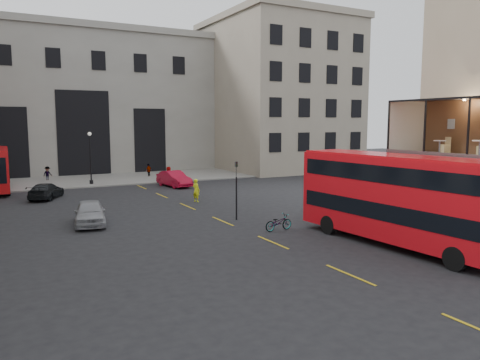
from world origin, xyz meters
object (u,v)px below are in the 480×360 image
car_a (90,213)px  cafe_chair_d (445,148)px  street_lamp_b (91,161)px  car_c (46,191)px  cafe_table_far (440,145)px  cyclist (196,190)px  cafe_table_mid (480,146)px  traffic_light_near (236,183)px  car_b (174,179)px  pedestrian_c (149,171)px  pedestrian_d (169,175)px  bicycle (278,222)px  bus_near (398,195)px  pedestrian_b (48,174)px

car_a → cafe_chair_d: 21.18m
car_a → cafe_chair_d: (17.01, -11.93, 4.11)m
street_lamp_b → car_c: street_lamp_b is taller
car_a → car_c: car_a is taller
car_a → cafe_table_far: cafe_table_far is taller
cyclist → cafe_table_mid: bearing=173.1°
traffic_light_near → car_b: 17.11m
pedestrian_c → pedestrian_d: size_ratio=0.86×
street_lamp_b → bicycle: street_lamp_b is taller
pedestrian_c → cafe_table_far: bearing=65.1°
traffic_light_near → car_c: traffic_light_near is taller
traffic_light_near → car_b: bearing=83.3°
street_lamp_b → cafe_table_mid: size_ratio=6.19×
car_a → cyclist: 10.20m
bicycle → bus_near: bearing=-151.9°
street_lamp_b → pedestrian_b: (-3.55, 5.28, -1.60)m
pedestrian_b → bicycle: bearing=-103.2°
bus_near → car_c: bus_near is taller
pedestrian_b → cafe_table_mid: size_ratio=1.85×
car_a → pedestrian_d: size_ratio=2.51×
pedestrian_b → car_c: bearing=-126.4°
bicycle → cafe_chair_d: cafe_chair_d is taller
bus_near → cafe_table_mid: (2.12, -2.85, 2.56)m
bus_near → cafe_table_mid: size_ratio=13.71×
car_b → bicycle: 20.76m
cafe_table_mid → cafe_chair_d: 4.02m
cyclist → cafe_table_mid: cafe_table_mid is taller
car_b → cafe_chair_d: size_ratio=5.30×
car_a → cafe_table_far: bearing=-30.1°
car_c → bicycle: 21.59m
car_a → pedestrian_c: (10.77, 22.74, 0.01)m
street_lamp_b → car_b: street_lamp_b is taller
car_b → car_c: bearing=-178.8°
street_lamp_b → cafe_table_mid: cafe_table_mid is taller
bicycle → pedestrian_d: 23.07m
street_lamp_b → bicycle: bearing=-77.4°
car_b → cafe_table_far: cafe_table_far is taller
pedestrian_c → cafe_table_mid: size_ratio=1.78×
traffic_light_near → cafe_table_mid: (6.36, -12.38, 2.75)m
car_b → bus_near: bearing=-93.5°
car_b → cafe_chair_d: (6.40, -25.82, 4.10)m
pedestrian_c → pedestrian_d: pedestrian_d is taller
car_b → cafe_table_mid: 29.95m
cafe_table_mid → bicycle: bearing=123.1°
cafe_chair_d → car_b: bearing=103.9°
cyclist → cafe_chair_d: 18.83m
car_a → pedestrian_c: size_ratio=2.91×
traffic_light_near → car_a: size_ratio=0.85×
car_b → car_c: size_ratio=1.04×
bus_near → bicycle: bearing=121.2°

